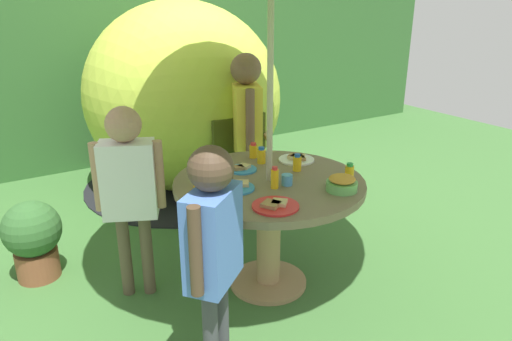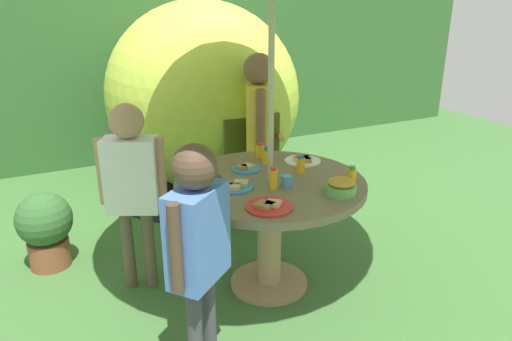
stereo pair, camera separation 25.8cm
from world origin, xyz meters
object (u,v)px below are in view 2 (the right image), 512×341
object	(u,v)px
juice_bottle_near_left	(260,151)
juice_bottle_near_right	(211,167)
child_in_yellow_shirt	(259,118)
potted_plant	(45,227)
child_in_blue_shirt	(198,235)
juice_bottle_mid_right	(301,164)
cup_near	(287,181)
plate_front_edge	(246,168)
juice_bottle_far_left	(198,177)
plate_far_right	(269,206)
garden_table	(270,204)
juice_bottle_center_front	(273,179)
plate_back_edge	(303,160)
plate_mid_left	(235,186)
juice_bottle_spot_a	(267,156)
juice_bottle_center_back	(352,175)
snack_bowl	(341,187)
dome_tent	(202,97)
child_in_white_shirt	(132,175)
cup_far	(222,204)
wooden_chair	(253,146)

from	to	relation	value
juice_bottle_near_left	juice_bottle_near_right	bearing A→B (deg)	-157.72
child_in_yellow_shirt	potted_plant	bearing A→B (deg)	-68.03
child_in_blue_shirt	juice_bottle_mid_right	xyz separation A→B (m)	(0.88, 0.56, 0.02)
cup_near	plate_front_edge	bearing A→B (deg)	105.58
juice_bottle_far_left	juice_bottle_near_left	bearing A→B (deg)	27.34
plate_far_right	cup_near	size ratio (longest dim) A/B	3.82
garden_table	juice_bottle_center_front	xyz separation A→B (m)	(-0.04, -0.12, 0.22)
plate_back_edge	juice_bottle_near_right	distance (m)	0.64
plate_back_edge	juice_bottle_center_front	bearing A→B (deg)	-140.79
garden_table	plate_mid_left	xyz separation A→B (m)	(-0.24, -0.02, 0.17)
juice_bottle_spot_a	juice_bottle_center_back	bearing A→B (deg)	-61.70
garden_table	snack_bowl	size ratio (longest dim) A/B	6.46
plate_mid_left	juice_bottle_center_front	xyz separation A→B (m)	(0.19, -0.10, 0.05)
plate_back_edge	plate_far_right	distance (m)	0.77
snack_bowl	juice_bottle_near_left	distance (m)	0.77
dome_tent	juice_bottle_near_left	bearing A→B (deg)	-99.66
plate_front_edge	juice_bottle_far_left	distance (m)	0.38
child_in_white_shirt	juice_bottle_center_back	bearing A→B (deg)	-2.35
juice_bottle_near_right	potted_plant	bearing A→B (deg)	146.22
child_in_white_shirt	plate_back_edge	distance (m)	1.11
garden_table	snack_bowl	world-z (taller)	snack_bowl
child_in_blue_shirt	juice_bottle_spot_a	world-z (taller)	child_in_blue_shirt
dome_tent	juice_bottle_near_right	xyz separation A→B (m)	(-0.56, -1.67, -0.08)
juice_bottle_center_back	cup_far	distance (m)	0.82
juice_bottle_near_left	juice_bottle_far_left	bearing A→B (deg)	-152.66
child_in_blue_shirt	plate_mid_left	xyz separation A→B (m)	(0.41, 0.50, -0.02)
dome_tent	child_in_white_shirt	bearing A→B (deg)	-127.93
snack_bowl	juice_bottle_spot_a	world-z (taller)	juice_bottle_spot_a
snack_bowl	cup_near	size ratio (longest dim) A/B	2.73
plate_back_edge	cup_far	xyz separation A→B (m)	(-0.77, -0.45, 0.02)
child_in_white_shirt	plate_front_edge	distance (m)	0.70
juice_bottle_center_back	plate_back_edge	bearing A→B (deg)	96.96
potted_plant	juice_bottle_near_right	xyz separation A→B (m)	(0.97, -0.65, 0.49)
juice_bottle_far_left	cup_far	distance (m)	0.36
dome_tent	plate_front_edge	size ratio (longest dim) A/B	11.57
potted_plant	juice_bottle_mid_right	xyz separation A→B (m)	(1.49, -0.84, 0.48)
wooden_chair	juice_bottle_center_back	size ratio (longest dim) A/B	9.08
child_in_yellow_shirt	juice_bottle_spot_a	distance (m)	0.64
snack_bowl	plate_mid_left	distance (m)	0.60
plate_front_edge	juice_bottle_near_left	distance (m)	0.27
juice_bottle_spot_a	potted_plant	bearing A→B (deg)	156.52
plate_front_edge	cup_near	size ratio (longest dim) A/B	2.80
juice_bottle_far_left	juice_bottle_mid_right	bearing A→B (deg)	-6.97
garden_table	juice_bottle_center_front	world-z (taller)	juice_bottle_center_front
wooden_chair	plate_mid_left	size ratio (longest dim) A/B	4.56
potted_plant	juice_bottle_far_left	xyz separation A→B (m)	(0.84, -0.76, 0.48)
plate_back_edge	juice_bottle_spot_a	distance (m)	0.25
plate_mid_left	plate_front_edge	xyz separation A→B (m)	(0.18, 0.25, -0.00)
plate_far_right	juice_bottle_center_front	distance (m)	0.27
juice_bottle_far_left	cup_near	distance (m)	0.52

